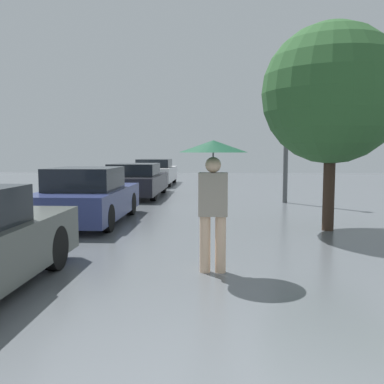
# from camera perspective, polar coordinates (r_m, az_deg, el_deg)

# --- Properties ---
(pedestrian) EXTENTS (0.93, 0.93, 1.79)m
(pedestrian) POSITION_cam_1_polar(r_m,az_deg,el_deg) (5.72, 2.83, 2.71)
(pedestrian) COLOR beige
(pedestrian) RESTS_ON ground_plane
(parked_car_second) EXTENTS (1.70, 3.87, 1.27)m
(parked_car_second) POSITION_cam_1_polar(r_m,az_deg,el_deg) (10.16, -13.75, -0.67)
(parked_car_second) COLOR navy
(parked_car_second) RESTS_ON ground_plane
(parked_car_third) EXTENTS (1.87, 4.42, 1.20)m
(parked_car_third) POSITION_cam_1_polar(r_m,az_deg,el_deg) (15.64, -7.54, 1.50)
(parked_car_third) COLOR black
(parked_car_third) RESTS_ON ground_plane
(parked_car_farthest) EXTENTS (1.80, 4.20, 1.26)m
(parked_car_farthest) POSITION_cam_1_polar(r_m,az_deg,el_deg) (21.14, -4.94, 2.63)
(parked_car_farthest) COLOR silver
(parked_car_farthest) RESTS_ON ground_plane
(tree) EXTENTS (2.83, 2.83, 4.22)m
(tree) POSITION_cam_1_polar(r_m,az_deg,el_deg) (9.32, 18.13, 12.28)
(tree) COLOR #38281E
(tree) RESTS_ON ground_plane
(street_lamp) EXTENTS (0.29, 0.29, 4.87)m
(street_lamp) POSITION_cam_1_polar(r_m,az_deg,el_deg) (13.97, 12.50, 10.11)
(street_lamp) COLOR #515456
(street_lamp) RESTS_ON ground_plane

